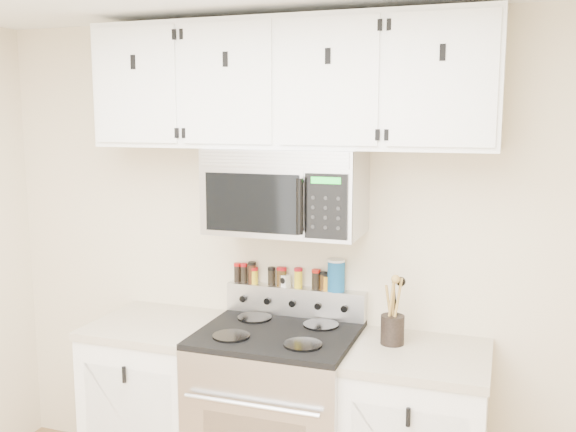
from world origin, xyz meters
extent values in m
cube|color=beige|center=(0.00, 1.75, 1.25)|extent=(3.50, 0.01, 2.50)
cube|color=#B7B7BA|center=(0.00, 1.43, 0.46)|extent=(0.76, 0.65, 0.92)
cube|color=black|center=(0.00, 1.43, 0.94)|extent=(0.76, 0.65, 0.03)
cube|color=#B7B7BA|center=(0.00, 1.71, 1.03)|extent=(0.76, 0.08, 0.15)
cylinder|color=black|center=(-0.18, 1.28, 0.96)|extent=(0.18, 0.18, 0.01)
cylinder|color=black|center=(0.18, 1.28, 0.96)|extent=(0.18, 0.18, 0.01)
cylinder|color=black|center=(-0.18, 1.57, 0.96)|extent=(0.18, 0.18, 0.01)
cylinder|color=black|center=(0.18, 1.57, 0.96)|extent=(0.18, 0.18, 0.01)
cube|color=white|center=(-0.69, 1.45, 0.44)|extent=(0.62, 0.60, 0.88)
cube|color=gray|center=(-0.69, 1.45, 0.90)|extent=(0.64, 0.62, 0.04)
cube|color=gray|center=(0.69, 1.45, 0.90)|extent=(0.64, 0.62, 0.04)
cube|color=#9E9EA3|center=(0.00, 1.56, 1.63)|extent=(0.76, 0.38, 0.42)
cube|color=#B7B7BA|center=(0.00, 1.36, 1.80)|extent=(0.73, 0.01, 0.08)
cube|color=black|center=(-0.10, 1.36, 1.59)|extent=(0.47, 0.01, 0.28)
cube|color=black|center=(0.26, 1.36, 1.59)|extent=(0.20, 0.01, 0.30)
cylinder|color=black|center=(0.15, 1.33, 1.59)|extent=(0.03, 0.03, 0.26)
cube|color=white|center=(0.00, 1.58, 2.15)|extent=(2.00, 0.33, 0.62)
cube|color=white|center=(-0.75, 1.41, 2.15)|extent=(0.46, 0.01, 0.57)
cube|color=black|center=(-0.75, 1.41, 2.26)|extent=(0.02, 0.01, 0.07)
cube|color=white|center=(-0.25, 1.41, 2.15)|extent=(0.46, 0.01, 0.57)
cube|color=black|center=(-0.25, 1.41, 2.26)|extent=(0.03, 0.01, 0.07)
cube|color=white|center=(0.25, 1.41, 2.15)|extent=(0.46, 0.01, 0.57)
cube|color=black|center=(0.25, 1.41, 2.26)|extent=(0.03, 0.01, 0.07)
cube|color=white|center=(0.75, 1.41, 2.15)|extent=(0.46, 0.01, 0.57)
cube|color=black|center=(0.75, 1.41, 2.26)|extent=(0.02, 0.01, 0.07)
cylinder|color=black|center=(0.55, 1.51, 0.99)|extent=(0.11, 0.11, 0.14)
cylinder|color=olive|center=(0.55, 1.51, 1.10)|extent=(0.01, 0.01, 0.26)
cylinder|color=olive|center=(0.57, 1.50, 1.11)|extent=(0.01, 0.01, 0.28)
cylinder|color=olive|center=(0.53, 1.52, 1.09)|extent=(0.01, 0.01, 0.24)
cylinder|color=black|center=(0.56, 1.53, 1.09)|extent=(0.01, 0.01, 0.25)
cylinder|color=olive|center=(0.54, 1.50, 1.10)|extent=(0.01, 0.01, 0.27)
cube|color=white|center=(-0.06, 1.71, 1.13)|extent=(0.07, 0.06, 0.06)
cylinder|color=#14558F|center=(0.22, 1.71, 1.18)|extent=(0.09, 0.09, 0.16)
cylinder|color=white|center=(0.22, 1.71, 1.26)|extent=(0.09, 0.09, 0.01)
cylinder|color=black|center=(-0.33, 1.71, 1.15)|extent=(0.04, 0.04, 0.09)
cylinder|color=#B50F0D|center=(-0.33, 1.71, 1.20)|extent=(0.04, 0.04, 0.02)
cylinder|color=black|center=(-0.30, 1.71, 1.15)|extent=(0.04, 0.04, 0.09)
cylinder|color=#AD0D12|center=(-0.30, 1.71, 1.20)|extent=(0.04, 0.04, 0.02)
cylinder|color=#3D1D0E|center=(-0.25, 1.71, 1.15)|extent=(0.04, 0.04, 0.10)
cylinder|color=black|center=(-0.25, 1.71, 1.21)|extent=(0.04, 0.04, 0.02)
cylinder|color=gold|center=(-0.24, 1.71, 1.14)|extent=(0.04, 0.04, 0.07)
cylinder|color=#9F0C0E|center=(-0.24, 1.71, 1.18)|extent=(0.04, 0.04, 0.02)
cylinder|color=black|center=(-0.14, 1.71, 1.14)|extent=(0.04, 0.04, 0.08)
cylinder|color=black|center=(-0.14, 1.71, 1.19)|extent=(0.04, 0.04, 0.02)
cylinder|color=#472F11|center=(-0.09, 1.71, 1.14)|extent=(0.04, 0.04, 0.09)
cylinder|color=#9D0C10|center=(-0.09, 1.71, 1.19)|extent=(0.04, 0.04, 0.02)
cylinder|color=#3F2C0F|center=(-0.07, 1.71, 1.14)|extent=(0.04, 0.04, 0.09)
cylinder|color=maroon|center=(-0.07, 1.71, 1.19)|extent=(0.04, 0.04, 0.02)
cylinder|color=gold|center=(0.02, 1.71, 1.15)|extent=(0.04, 0.04, 0.09)
cylinder|color=maroon|center=(0.02, 1.71, 1.20)|extent=(0.05, 0.05, 0.02)
cylinder|color=black|center=(0.11, 1.71, 1.14)|extent=(0.04, 0.04, 0.09)
cylinder|color=#B3170D|center=(0.11, 1.71, 1.20)|extent=(0.05, 0.05, 0.02)
cylinder|color=#3A240E|center=(0.15, 1.71, 1.14)|extent=(0.04, 0.04, 0.08)
cylinder|color=black|center=(0.15, 1.71, 1.19)|extent=(0.04, 0.04, 0.02)
cylinder|color=orange|center=(0.17, 1.71, 1.14)|extent=(0.04, 0.04, 0.07)
cylinder|color=black|center=(0.17, 1.71, 1.18)|extent=(0.04, 0.04, 0.02)
camera|label=1|loc=(1.03, -1.42, 1.99)|focal=40.00mm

